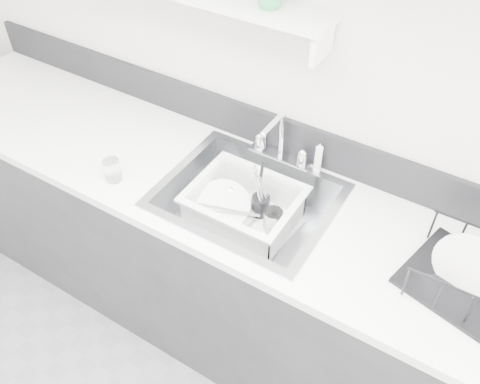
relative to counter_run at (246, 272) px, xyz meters
The scene contains 13 objects.
room_shell 1.47m from the counter_run, 90.00° to the right, with size 3.50×3.00×2.60m.
counter_run is the anchor object (origin of this frame).
backsplash 0.62m from the counter_run, 90.00° to the left, with size 3.20×0.02×0.16m, color black.
sink 0.37m from the counter_run, ahead, with size 0.64×0.52×0.20m, color silver, non-canonical shape.
faucet 0.58m from the counter_run, 90.00° to the left, with size 0.26×0.18×0.23m.
side_sprayer 0.61m from the counter_run, 57.89° to the left, with size 0.03×0.03×0.14m, color silver.
wash_tub 0.37m from the counter_run, 144.25° to the left, with size 0.41×0.33×0.16m, color silver, non-canonical shape.
plate_stack 0.35m from the counter_run, behind, with size 0.26×0.25×0.10m.
utensil_cup 0.37m from the counter_run, 79.11° to the left, with size 0.07×0.07×0.24m.
ladle 0.35m from the counter_run, behind, with size 0.26×0.09×0.07m, color silver, non-canonical shape.
tumbler_in_tub 0.37m from the counter_run, 12.17° to the left, with size 0.07×0.07×0.10m, color white.
tumbler_counter 0.72m from the counter_run, 158.64° to the right, with size 0.06×0.06×0.09m, color white.
bowl_small 0.34m from the counter_run, 28.52° to the right, with size 0.10×0.10×0.03m, color white.
Camera 1 is at (0.68, 0.04, 2.22)m, focal length 38.00 mm.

